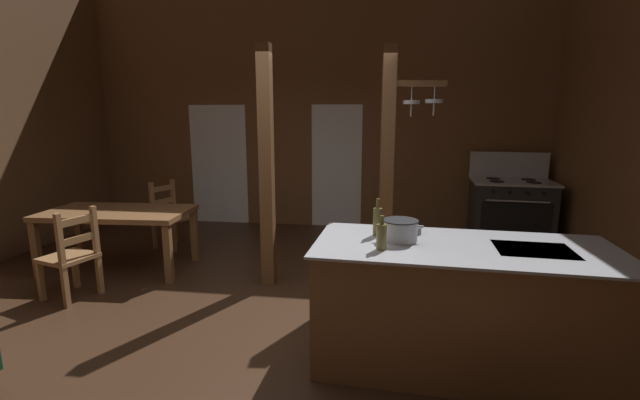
{
  "coord_description": "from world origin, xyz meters",
  "views": [
    {
      "loc": [
        1.09,
        -3.44,
        1.85
      ],
      "look_at": [
        0.53,
        0.51,
        1.07
      ],
      "focal_mm": 23.83,
      "sensor_mm": 36.0,
      "label": 1
    }
  ],
  "objects": [
    {
      "name": "ground_plane",
      "position": [
        0.0,
        0.0,
        -0.05
      ],
      "size": [
        8.31,
        8.09,
        0.1
      ],
      "primitive_type": "cube",
      "color": "#382316"
    },
    {
      "name": "wall_back",
      "position": [
        0.0,
        3.71,
        2.12
      ],
      "size": [
        8.31,
        0.14,
        4.24
      ],
      "primitive_type": "cube",
      "color": "brown",
      "rests_on": "ground_plane"
    },
    {
      "name": "glazed_door_back_left",
      "position": [
        -1.69,
        3.64,
        1.02
      ],
      "size": [
        1.0,
        0.01,
        2.05
      ],
      "primitive_type": "cube",
      "color": "white",
      "rests_on": "ground_plane"
    },
    {
      "name": "glazed_panel_back_right",
      "position": [
        0.38,
        3.64,
        1.02
      ],
      "size": [
        0.84,
        0.01,
        2.05
      ],
      "primitive_type": "cube",
      "color": "white",
      "rests_on": "ground_plane"
    },
    {
      "name": "kitchen_island",
      "position": [
        1.71,
        -0.37,
        0.47
      ],
      "size": [
        2.21,
        1.08,
        0.94
      ],
      "color": "brown",
      "rests_on": "ground_plane"
    },
    {
      "name": "stove_range",
      "position": [
        3.04,
        3.06,
        0.48
      ],
      "size": [
        1.2,
        0.89,
        1.32
      ],
      "color": "#272727",
      "rests_on": "ground_plane"
    },
    {
      "name": "support_post_with_pot_rack",
      "position": [
        1.2,
        1.27,
        1.38
      ],
      "size": [
        0.68,
        0.22,
        2.59
      ],
      "color": "brown",
      "rests_on": "ground_plane"
    },
    {
      "name": "support_post_center",
      "position": [
        -0.11,
        0.98,
        1.3
      ],
      "size": [
        0.14,
        0.14,
        2.59
      ],
      "color": "brown",
      "rests_on": "ground_plane"
    },
    {
      "name": "dining_table",
      "position": [
        -2.04,
        1.18,
        0.65
      ],
      "size": [
        1.75,
        0.99,
        0.74
      ],
      "color": "brown",
      "rests_on": "ground_plane"
    },
    {
      "name": "ladderback_chair_near_window",
      "position": [
        -2.01,
        0.31,
        0.45
      ],
      "size": [
        0.55,
        0.55,
        0.95
      ],
      "color": "#9E7044",
      "rests_on": "ground_plane"
    },
    {
      "name": "ladderback_chair_by_post",
      "position": [
        -1.87,
        2.15,
        0.45
      ],
      "size": [
        0.57,
        0.57,
        0.95
      ],
      "color": "#9E7044",
      "rests_on": "ground_plane"
    },
    {
      "name": "stockpot_on_counter",
      "position": [
        1.26,
        -0.32,
        1.02
      ],
      "size": [
        0.34,
        0.27,
        0.16
      ],
      "color": "#A8AAB2",
      "rests_on": "kitchen_island"
    },
    {
      "name": "mixing_bowl_on_counter",
      "position": [
        1.35,
        -0.09,
        0.97
      ],
      "size": [
        0.17,
        0.17,
        0.06
      ],
      "color": "slate",
      "rests_on": "kitchen_island"
    },
    {
      "name": "bottle_tall_on_counter",
      "position": [
        1.09,
        -0.19,
        1.05
      ],
      "size": [
        0.07,
        0.07,
        0.29
      ],
      "color": "brown",
      "rests_on": "kitchen_island"
    },
    {
      "name": "bottle_short_on_counter",
      "position": [
        1.12,
        -0.55,
        1.03
      ],
      "size": [
        0.07,
        0.07,
        0.25
      ],
      "color": "brown",
      "rests_on": "kitchen_island"
    }
  ]
}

